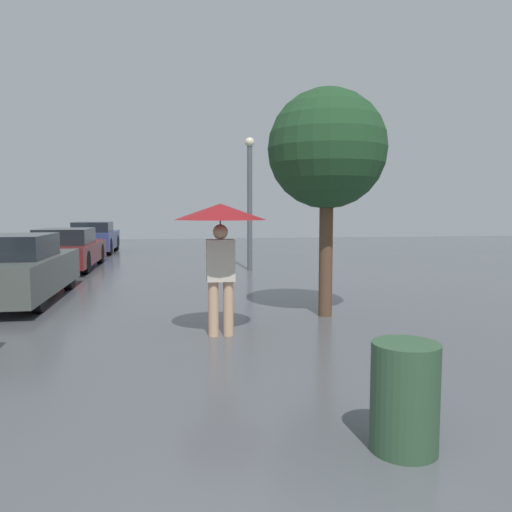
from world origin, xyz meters
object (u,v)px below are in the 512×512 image
Objects in this scene: pedestrian at (220,225)px; tree at (327,150)px; street_lamp at (250,194)px; parked_car_farthest at (94,238)px; parked_car_second at (9,269)px; parked_car_third at (67,250)px; trash_bin at (405,397)px.

pedestrian is 0.50× the size of tree.
tree reaches higher than pedestrian.
parked_car_farthest is at bearing 127.11° from street_lamp.
parked_car_farthest is at bearing 90.42° from parked_car_second.
parked_car_second is 6.87m from street_lamp.
tree reaches higher than parked_car_third.
parked_car_second is 6.33m from tree.
parked_car_second is 5.31× the size of trash_bin.
parked_car_third is at bearing 90.07° from parked_car_second.
parked_car_farthest is 1.09× the size of tree.
trash_bin is at bearing -100.61° from tree.
parked_car_second is (-3.71, 3.34, -0.92)m from pedestrian.
street_lamp reaches higher than pedestrian.
parked_car_third is at bearing 125.43° from tree.
trash_bin is (4.68, -12.30, -0.18)m from parked_car_third.
parked_car_farthest is 5.10× the size of trash_bin.
tree is 5.15m from trash_bin.
street_lamp reaches higher than tree.
tree reaches higher than trash_bin.
street_lamp is at bearing 86.81° from trash_bin.
pedestrian is 3.80m from trash_bin.
pedestrian is at bearing -42.02° from parked_car_second.
parked_car_second is 8.28m from trash_bin.
pedestrian reaches higher than parked_car_third.
street_lamp reaches higher than parked_car_third.
street_lamp is 4.84× the size of trash_bin.
pedestrian is 0.45× the size of parked_car_farthest.
parked_car_second is at bearing 124.33° from trash_bin.
tree is 0.96× the size of street_lamp.
trash_bin is (4.67, -6.84, -0.21)m from parked_car_second.
street_lamp is at bearing -52.89° from parked_car_farthest.
street_lamp is at bearing 92.15° from tree.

